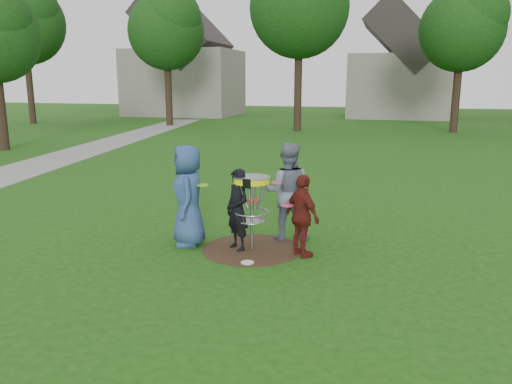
% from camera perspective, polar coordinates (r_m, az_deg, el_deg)
% --- Properties ---
extents(ground, '(100.00, 100.00, 0.00)m').
position_cam_1_polar(ground, '(9.10, -0.48, -6.56)').
color(ground, '#19470F').
rests_on(ground, ground).
extents(dirt_patch, '(1.80, 1.80, 0.01)m').
position_cam_1_polar(dirt_patch, '(9.10, -0.48, -6.53)').
color(dirt_patch, '#47331E').
rests_on(dirt_patch, ground).
extents(concrete_path, '(7.75, 39.92, 0.02)m').
position_cam_1_polar(concrete_path, '(20.60, -22.03, 3.41)').
color(concrete_path, '#9E9E99').
rests_on(concrete_path, ground).
extents(player_blue, '(0.88, 1.07, 1.87)m').
position_cam_1_polar(player_blue, '(9.20, -7.75, -0.41)').
color(player_blue, '#2E4C7F').
rests_on(player_blue, ground).
extents(player_black, '(0.64, 0.61, 1.48)m').
position_cam_1_polar(player_black, '(8.90, -2.13, -2.04)').
color(player_black, black).
rests_on(player_black, ground).
extents(player_grey, '(0.99, 0.82, 1.86)m').
position_cam_1_polar(player_grey, '(9.48, 3.59, 0.06)').
color(player_grey, slate).
rests_on(player_grey, ground).
extents(player_maroon, '(0.86, 0.84, 1.45)m').
position_cam_1_polar(player_maroon, '(8.57, 5.33, -2.77)').
color(player_maroon, maroon).
rests_on(player_maroon, ground).
extents(disc_on_grass, '(0.22, 0.22, 0.02)m').
position_cam_1_polar(disc_on_grass, '(8.43, -0.99, -8.08)').
color(disc_on_grass, white).
rests_on(disc_on_grass, ground).
extents(disc_golf_basket, '(0.66, 0.67, 1.38)m').
position_cam_1_polar(disc_golf_basket, '(8.82, -0.50, -0.29)').
color(disc_golf_basket, '#9EA0A5').
rests_on(disc_golf_basket, ground).
extents(held_discs, '(1.80, 0.86, 0.28)m').
position_cam_1_polar(held_discs, '(8.91, -0.15, -0.14)').
color(held_discs, '#8DE819').
rests_on(held_discs, ground).
extents(tree_row, '(51.20, 17.42, 9.90)m').
position_cam_1_polar(tree_row, '(29.19, 11.70, 18.74)').
color(tree_row, '#38281C').
rests_on(tree_row, ground).
extents(house_row, '(44.50, 10.65, 11.62)m').
position_cam_1_polar(house_row, '(41.45, 18.75, 13.61)').
color(house_row, gray).
rests_on(house_row, ground).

